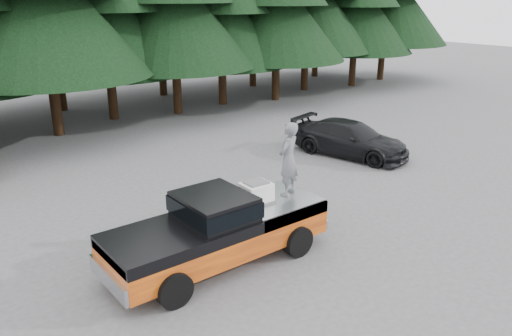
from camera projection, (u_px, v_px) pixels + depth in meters
ground at (257, 234)px, 14.47m from camera, size 120.00×120.00×0.00m
pickup_truck at (219, 239)px, 12.71m from camera, size 6.00×2.04×1.33m
truck_cab at (214, 206)px, 12.34m from camera, size 1.66×1.90×0.59m
air_compressor at (256, 193)px, 13.21m from camera, size 0.79×0.66×0.52m
man_on_bed at (288, 159)px, 13.51m from camera, size 0.88×0.74×2.05m
parked_car at (350, 139)px, 21.28m from camera, size 3.22×5.42×1.47m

